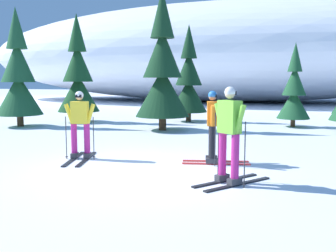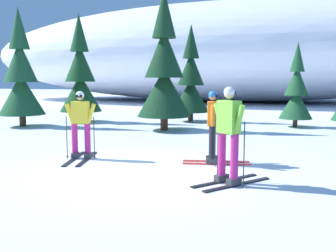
% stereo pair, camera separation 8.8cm
% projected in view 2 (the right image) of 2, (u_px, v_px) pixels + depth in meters
% --- Properties ---
extents(ground_plane, '(120.00, 120.00, 0.00)m').
position_uv_depth(ground_plane, '(141.00, 170.00, 8.35)').
color(ground_plane, white).
extents(skier_lime_jacket, '(1.36, 1.60, 1.86)m').
position_uv_depth(skier_lime_jacket, '(229.00, 133.00, 7.12)').
color(skier_lime_jacket, black).
rests_on(skier_lime_jacket, ground).
extents(skier_yellow_jacket, '(0.88, 1.80, 1.71)m').
position_uv_depth(skier_yellow_jacket, '(81.00, 124.00, 9.47)').
color(skier_yellow_jacket, black).
rests_on(skier_yellow_jacket, ground).
extents(skier_orange_jacket, '(1.65, 0.79, 1.73)m').
position_uv_depth(skier_orange_jacket, '(213.00, 126.00, 8.95)').
color(skier_orange_jacket, red).
rests_on(skier_orange_jacket, ground).
extents(pine_tree_far_left, '(1.93, 1.93, 5.00)m').
position_uv_depth(pine_tree_far_left, '(21.00, 77.00, 15.97)').
color(pine_tree_far_left, '#47301E').
rests_on(pine_tree_far_left, ground).
extents(pine_tree_left, '(1.94, 1.94, 5.02)m').
position_uv_depth(pine_tree_left, '(80.00, 77.00, 17.65)').
color(pine_tree_left, '#47301E').
rests_on(pine_tree_left, ground).
extents(pine_tree_center_left, '(2.12, 2.12, 5.48)m').
position_uv_depth(pine_tree_center_left, '(164.00, 72.00, 14.72)').
color(pine_tree_center_left, '#47301E').
rests_on(pine_tree_center_left, ground).
extents(pine_tree_center, '(1.76, 1.76, 4.56)m').
position_uv_depth(pine_tree_center, '(191.00, 81.00, 17.87)').
color(pine_tree_center, '#47301E').
rests_on(pine_tree_center, ground).
extents(pine_tree_center_right, '(1.37, 1.37, 3.54)m').
position_uv_depth(pine_tree_center_right, '(296.00, 92.00, 15.80)').
color(pine_tree_center_right, '#47301E').
rests_on(pine_tree_center_right, ground).
extents(snow_ridge_background, '(47.10, 19.92, 8.71)m').
position_uv_depth(snow_ridge_background, '(223.00, 54.00, 34.69)').
color(snow_ridge_background, white).
rests_on(snow_ridge_background, ground).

